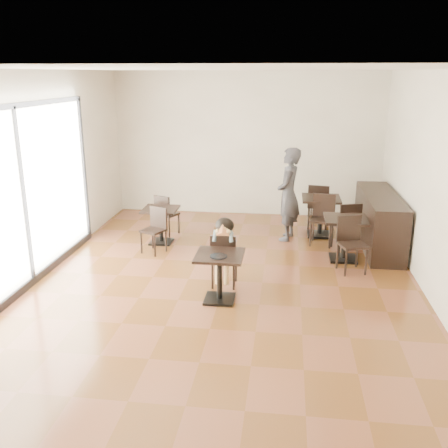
% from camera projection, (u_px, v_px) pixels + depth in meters
% --- Properties ---
extents(floor, '(6.00, 8.00, 0.01)m').
position_uv_depth(floor, '(225.00, 281.00, 7.87)').
color(floor, brown).
rests_on(floor, ground).
extents(ceiling, '(6.00, 8.00, 0.01)m').
position_uv_depth(ceiling, '(225.00, 69.00, 6.94)').
color(ceiling, silver).
rests_on(ceiling, floor).
extents(wall_back, '(6.00, 0.01, 3.20)m').
position_uv_depth(wall_back, '(247.00, 145.00, 11.21)').
color(wall_back, white).
rests_on(wall_back, floor).
extents(wall_front, '(6.00, 0.01, 3.20)m').
position_uv_depth(wall_front, '(156.00, 295.00, 3.61)').
color(wall_front, white).
rests_on(wall_front, floor).
extents(wall_left, '(0.01, 8.00, 3.20)m').
position_uv_depth(wall_left, '(35.00, 176.00, 7.77)').
color(wall_left, white).
rests_on(wall_left, floor).
extents(wall_right, '(0.01, 8.00, 3.20)m').
position_uv_depth(wall_right, '(436.00, 187.00, 7.04)').
color(wall_right, white).
rests_on(wall_right, floor).
extents(storefront_window, '(0.04, 4.50, 2.60)m').
position_uv_depth(storefront_window, '(21.00, 196.00, 7.35)').
color(storefront_window, white).
rests_on(storefront_window, floor).
extents(child_table, '(0.67, 0.67, 0.71)m').
position_uv_depth(child_table, '(220.00, 277.00, 7.10)').
color(child_table, black).
rests_on(child_table, floor).
extents(child_chair, '(0.38, 0.38, 0.85)m').
position_uv_depth(child_chair, '(224.00, 259.00, 7.60)').
color(child_chair, black).
rests_on(child_chair, floor).
extents(child, '(0.38, 0.54, 1.07)m').
position_uv_depth(child, '(224.00, 252.00, 7.57)').
color(child, slate).
rests_on(child, child_chair).
extents(plate, '(0.24, 0.24, 0.01)m').
position_uv_depth(plate, '(219.00, 256.00, 6.90)').
color(plate, black).
rests_on(plate, child_table).
extents(pizza_slice, '(0.25, 0.19, 0.06)m').
position_uv_depth(pizza_slice, '(223.00, 232.00, 7.27)').
color(pizza_slice, '#E8BF71').
rests_on(pizza_slice, child).
extents(adult_patron, '(0.54, 0.72, 1.80)m').
position_uv_depth(adult_patron, '(288.00, 194.00, 9.61)').
color(adult_patron, '#37373C').
rests_on(adult_patron, floor).
extents(cafe_table_mid, '(0.91, 0.91, 0.76)m').
position_uv_depth(cafe_table_mid, '(344.00, 239.00, 8.66)').
color(cafe_table_mid, black).
rests_on(cafe_table_mid, floor).
extents(cafe_table_left, '(0.86, 0.86, 0.69)m').
position_uv_depth(cafe_table_left, '(161.00, 226.00, 9.55)').
color(cafe_table_left, black).
rests_on(cafe_table_left, floor).
extents(cafe_table_back, '(0.87, 0.87, 0.79)m').
position_uv_depth(cafe_table_back, '(320.00, 217.00, 9.96)').
color(cafe_table_back, black).
rests_on(cafe_table_back, floor).
extents(chair_mid_a, '(0.52, 0.52, 0.91)m').
position_uv_depth(chair_mid_a, '(345.00, 226.00, 9.15)').
color(chair_mid_a, black).
rests_on(chair_mid_a, floor).
extents(chair_mid_b, '(0.52, 0.52, 0.91)m').
position_uv_depth(chair_mid_b, '(353.00, 245.00, 8.11)').
color(chair_mid_b, black).
rests_on(chair_mid_b, floor).
extents(chair_left_a, '(0.49, 0.49, 0.82)m').
position_uv_depth(chair_left_a, '(167.00, 214.00, 10.05)').
color(chair_left_a, black).
rests_on(chair_left_a, floor).
extents(chair_left_b, '(0.49, 0.49, 0.82)m').
position_uv_depth(chair_left_b, '(153.00, 231.00, 9.00)').
color(chair_left_b, black).
rests_on(chair_left_b, floor).
extents(chair_back_a, '(0.50, 0.50, 0.95)m').
position_uv_depth(chair_back_a, '(319.00, 206.00, 10.46)').
color(chair_back_a, black).
rests_on(chair_back_a, floor).
extents(chair_back_b, '(0.50, 0.50, 0.95)m').
position_uv_depth(chair_back_b, '(322.00, 221.00, 9.41)').
color(chair_back_b, black).
rests_on(chair_back_b, floor).
extents(service_counter, '(0.60, 2.40, 1.00)m').
position_uv_depth(service_counter, '(379.00, 221.00, 9.30)').
color(service_counter, black).
rests_on(service_counter, floor).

